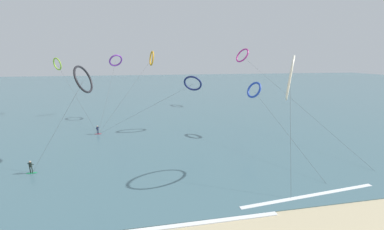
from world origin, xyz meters
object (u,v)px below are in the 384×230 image
surfer_emerald (31,168)px  kite_charcoal (83,79)px  kite_navy (193,83)px  kite_amber (152,58)px  kite_violet (116,61)px  kite_magenta (242,55)px  kite_cobalt (254,90)px  surfer_crimson (98,130)px  kite_ivory (290,78)px  kite_lime (57,64)px

surfer_emerald → kite_charcoal: (6.57, 3.77, 10.92)m
kite_navy → kite_amber: bearing=-31.3°
kite_violet → kite_navy: 25.30m
surfer_emerald → kite_magenta: size_ratio=0.03×
kite_charcoal → kite_magenta: (37.92, 37.00, 3.65)m
kite_cobalt → kite_violet: bearing=-151.0°
surfer_emerald → kite_navy: kite_navy is taller
surfer_emerald → kite_charcoal: 13.29m
kite_navy → kite_violet: bearing=-20.4°
kite_violet → kite_charcoal: kite_violet is taller
surfer_emerald → kite_amber: (16.59, 29.08, 13.71)m
surfer_crimson → kite_ivory: 36.21m
kite_amber → kite_navy: bearing=20.9°
surfer_emerald → kite_amber: 36.18m
kite_charcoal → kite_amber: size_ratio=0.84×
kite_violet → kite_magenta: kite_magenta is taller
kite_magenta → kite_navy: (-20.15, -24.34, -5.79)m
kite_magenta → surfer_crimson: bearing=-76.1°
surfer_crimson → kite_charcoal: (1.22, -12.24, 10.92)m
kite_amber → kite_lime: 26.24m
kite_violet → kite_cobalt: size_ratio=0.94×
surfer_crimson → kite_violet: bearing=24.1°
kite_ivory → surfer_crimson: bearing=-95.3°
kite_violet → kite_amber: 10.74m
kite_navy → kite_magenta: bearing=-102.4°
kite_ivory → kite_magenta: bearing=-161.7°
kite_violet → kite_navy: bearing=102.9°
kite_lime → kite_violet: bearing=-151.9°
kite_navy → surfer_crimson: bearing=28.4°
kite_ivory → kite_magenta: 47.80m
kite_amber → kite_lime: kite_amber is taller
surfer_crimson → kite_amber: 22.03m
surfer_emerald → kite_navy: (24.34, 16.43, 8.78)m
kite_amber → kite_navy: kite_amber is taller
kite_charcoal → kite_cobalt: bearing=-61.9°
kite_magenta → kite_lime: (-52.27, -2.08, -2.34)m
kite_lime → surfer_crimson: bearing=162.3°
kite_charcoal → kite_lime: 37.78m
kite_charcoal → kite_navy: size_ratio=0.64×
kite_lime → kite_magenta: bearing=-135.5°
kite_charcoal → kite_navy: kite_charcoal is taller
kite_ivory → kite_navy: size_ratio=0.70×
kite_violet → kite_lime: (-15.31, 3.87, -0.92)m
kite_cobalt → kite_charcoal: bearing=-96.1°
surfer_emerald → surfer_crimson: bearing=87.1°
kite_cobalt → kite_lime: bearing=-142.9°
surfer_emerald → kite_lime: (-7.78, 38.69, 12.23)m
surfer_emerald → kite_ivory: (32.27, -5.34, 11.45)m
surfer_emerald → kite_violet: 37.97m
surfer_emerald → kite_ivory: size_ratio=0.11×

